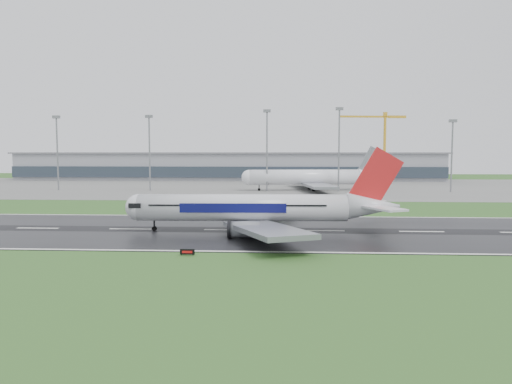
{
  "coord_description": "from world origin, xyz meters",
  "views": [
    {
      "loc": [
        31.89,
        -99.89,
        16.3
      ],
      "look_at": [
        25.65,
        12.0,
        7.0
      ],
      "focal_mm": 34.36,
      "sensor_mm": 36.0,
      "label": 1
    }
  ],
  "objects": [
    {
      "name": "parked_airliner",
      "position": [
        43.19,
        105.02,
        8.98
      ],
      "size": [
        68.06,
        64.5,
        17.8
      ],
      "primitive_type": null,
      "rotation": [
        0.0,
        0.0,
        0.14
      ],
      "color": "white",
      "rests_on": "apron"
    },
    {
      "name": "tower_crane",
      "position": [
        92.83,
        200.0,
        20.05
      ],
      "size": [
        40.16,
        7.95,
        40.1
      ],
      "primitive_type": null,
      "rotation": [
        0.0,
        0.0,
        0.14
      ],
      "color": "gold",
      "rests_on": "ground"
    },
    {
      "name": "terminal",
      "position": [
        0.0,
        185.0,
        7.5
      ],
      "size": [
        240.0,
        36.0,
        15.0
      ],
      "primitive_type": "cube",
      "color": "gray",
      "rests_on": "ground"
    },
    {
      "name": "runway_sign",
      "position": [
        16.91,
        -24.94,
        0.52
      ],
      "size": [
        2.3,
        0.77,
        1.04
      ],
      "primitive_type": null,
      "rotation": [
        0.0,
        0.0,
        0.23
      ],
      "color": "black",
      "rests_on": "ground"
    },
    {
      "name": "runway",
      "position": [
        0.0,
        0.0,
        0.05
      ],
      "size": [
        400.0,
        45.0,
        0.1
      ],
      "primitive_type": "cube",
      "color": "black",
      "rests_on": "ground"
    },
    {
      "name": "floodmast_1",
      "position": [
        -62.34,
        100.0,
        14.99
      ],
      "size": [
        0.64,
        0.64,
        29.97
      ],
      "primitive_type": "cylinder",
      "color": "gray",
      "rests_on": "ground"
    },
    {
      "name": "main_airliner",
      "position": [
        27.61,
        -1.49,
        8.29
      ],
      "size": [
        57.18,
        54.62,
        16.37
      ],
      "primitive_type": null,
      "rotation": [
        0.0,
        0.0,
        0.03
      ],
      "color": "silver",
      "rests_on": "runway"
    },
    {
      "name": "floodmast_4",
      "position": [
        54.33,
        100.0,
        16.4
      ],
      "size": [
        0.64,
        0.64,
        32.8
      ],
      "primitive_type": "cylinder",
      "color": "gray",
      "rests_on": "ground"
    },
    {
      "name": "floodmast_3",
      "position": [
        25.21,
        100.0,
        16.03
      ],
      "size": [
        0.64,
        0.64,
        32.06
      ],
      "primitive_type": "cylinder",
      "color": "gray",
      "rests_on": "ground"
    },
    {
      "name": "floodmast_2",
      "position": [
        -23.31,
        100.0,
        15.02
      ],
      "size": [
        0.64,
        0.64,
        30.05
      ],
      "primitive_type": "cylinder",
      "color": "gray",
      "rests_on": "ground"
    },
    {
      "name": "floodmast_5",
      "position": [
        99.11,
        100.0,
        13.91
      ],
      "size": [
        0.64,
        0.64,
        27.82
      ],
      "primitive_type": "cylinder",
      "color": "gray",
      "rests_on": "ground"
    },
    {
      "name": "ground",
      "position": [
        0.0,
        0.0,
        0.0
      ],
      "size": [
        520.0,
        520.0,
        0.0
      ],
      "primitive_type": "plane",
      "color": "#2A551F",
      "rests_on": "ground"
    },
    {
      "name": "apron",
      "position": [
        0.0,
        125.0,
        0.04
      ],
      "size": [
        400.0,
        130.0,
        0.08
      ],
      "primitive_type": "cube",
      "color": "slate",
      "rests_on": "ground"
    }
  ]
}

